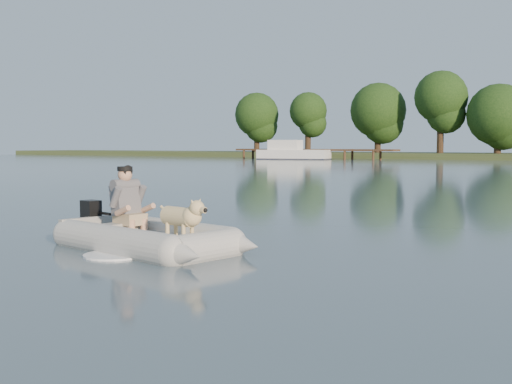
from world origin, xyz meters
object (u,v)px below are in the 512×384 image
Objects in this scene: dock at (313,154)px; dog at (179,220)px; cabin_cruiser at (294,150)px; man at (126,198)px; dinghy at (150,213)px.

dog is (25.77, -51.81, -0.06)m from dock.
dock is 57.86m from dog.
man is at bearing -72.66° from cabin_cruiser.
cabin_cruiser is at bearing -108.38° from dock.
cabin_cruiser is at bearing 126.79° from man.
dinghy reaches higher than dog.
dinghy is at bearing -64.04° from dock.
dinghy is 0.64m from man.
dog is (0.57, -0.05, -0.06)m from dinghy.
man is (24.60, -51.61, 0.17)m from dock.
cabin_cruiser is (-25.43, 49.09, 0.29)m from man.
dinghy is (25.20, -51.76, -0.00)m from dock.
man is 0.13× the size of cabin_cruiser.
man is at bearing -64.52° from dock.
cabin_cruiser reaches higher than dock.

